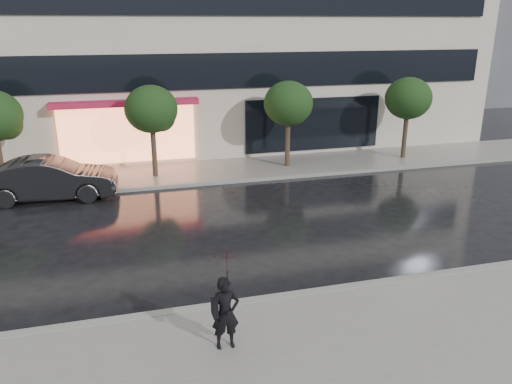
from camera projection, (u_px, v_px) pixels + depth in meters
name	position (u px, v px, depth m)	size (l,w,h in m)	color
ground	(299.00, 277.00, 13.23)	(120.00, 120.00, 0.00)	black
sidewalk_near	(353.00, 348.00, 10.24)	(60.00, 4.50, 0.12)	slate
sidewalk_far	(222.00, 170.00, 22.58)	(60.00, 3.50, 0.12)	slate
curb_near	(313.00, 293.00, 12.30)	(60.00, 0.25, 0.14)	gray
curb_far	(231.00, 181.00, 20.98)	(60.00, 0.25, 0.14)	gray
bg_building_right	(477.00, 3.00, 42.67)	(12.00, 12.00, 16.00)	#4C4C54
tree_mid_west	(153.00, 111.00, 20.73)	(2.20, 2.20, 3.99)	#33261C
tree_mid_east	(289.00, 105.00, 22.22)	(2.20, 2.20, 3.99)	#33261C
tree_far_east	(409.00, 100.00, 23.70)	(2.20, 2.20, 3.99)	#33261C
parked_car	(50.00, 179.00, 18.81)	(1.70, 4.87, 1.60)	black
pedestrian_with_umbrella	(226.00, 286.00, 9.77)	(0.84, 0.85, 2.15)	black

